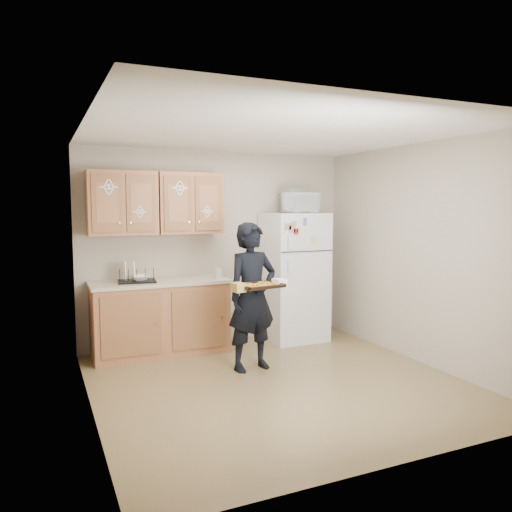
% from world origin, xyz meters
% --- Properties ---
extents(floor, '(3.60, 3.60, 0.00)m').
position_xyz_m(floor, '(0.00, 0.00, 0.00)').
color(floor, brown).
rests_on(floor, ground).
extents(ceiling, '(3.60, 3.60, 0.00)m').
position_xyz_m(ceiling, '(0.00, 0.00, 2.50)').
color(ceiling, white).
rests_on(ceiling, wall_back).
extents(wall_back, '(3.60, 0.04, 2.50)m').
position_xyz_m(wall_back, '(0.00, 1.80, 1.25)').
color(wall_back, '#AB9E8A').
rests_on(wall_back, floor).
extents(wall_front, '(3.60, 0.04, 2.50)m').
position_xyz_m(wall_front, '(0.00, -1.80, 1.25)').
color(wall_front, '#AB9E8A').
rests_on(wall_front, floor).
extents(wall_left, '(0.04, 3.60, 2.50)m').
position_xyz_m(wall_left, '(-1.80, 0.00, 1.25)').
color(wall_left, '#AB9E8A').
rests_on(wall_left, floor).
extents(wall_right, '(0.04, 3.60, 2.50)m').
position_xyz_m(wall_right, '(1.80, 0.00, 1.25)').
color(wall_right, '#AB9E8A').
rests_on(wall_right, floor).
extents(refrigerator, '(0.75, 0.70, 1.70)m').
position_xyz_m(refrigerator, '(0.95, 1.43, 0.85)').
color(refrigerator, silver).
rests_on(refrigerator, floor).
extents(base_cabinet, '(1.60, 0.60, 0.86)m').
position_xyz_m(base_cabinet, '(-0.85, 1.48, 0.43)').
color(base_cabinet, brown).
rests_on(base_cabinet, floor).
extents(countertop, '(1.64, 0.64, 0.04)m').
position_xyz_m(countertop, '(-0.85, 1.48, 0.88)').
color(countertop, beige).
rests_on(countertop, base_cabinet).
extents(upper_cab_left, '(0.80, 0.33, 0.75)m').
position_xyz_m(upper_cab_left, '(-1.25, 1.61, 1.83)').
color(upper_cab_left, brown).
rests_on(upper_cab_left, wall_back).
extents(upper_cab_right, '(0.80, 0.33, 0.75)m').
position_xyz_m(upper_cab_right, '(-0.43, 1.61, 1.83)').
color(upper_cab_right, brown).
rests_on(upper_cab_right, wall_back).
extents(cereal_box, '(0.20, 0.07, 0.32)m').
position_xyz_m(cereal_box, '(1.47, 1.67, 0.16)').
color(cereal_box, gold).
rests_on(cereal_box, floor).
extents(person, '(0.64, 0.47, 1.62)m').
position_xyz_m(person, '(-0.06, 0.50, 0.81)').
color(person, black).
rests_on(person, floor).
extents(baking_tray, '(0.49, 0.39, 0.04)m').
position_xyz_m(baking_tray, '(-0.11, 0.21, 0.97)').
color(baking_tray, black).
rests_on(baking_tray, person).
extents(pizza_front_left, '(0.15, 0.15, 0.02)m').
position_xyz_m(pizza_front_left, '(-0.20, 0.12, 0.99)').
color(pizza_front_left, orange).
rests_on(pizza_front_left, baking_tray).
extents(pizza_front_right, '(0.15, 0.15, 0.02)m').
position_xyz_m(pizza_front_right, '(0.01, 0.15, 0.99)').
color(pizza_front_right, orange).
rests_on(pizza_front_right, baking_tray).
extents(pizza_back_left, '(0.15, 0.15, 0.02)m').
position_xyz_m(pizza_back_left, '(-0.22, 0.26, 0.99)').
color(pizza_back_left, orange).
rests_on(pizza_back_left, baking_tray).
extents(pizza_back_right, '(0.15, 0.15, 0.02)m').
position_xyz_m(pizza_back_right, '(-0.02, 0.30, 0.99)').
color(pizza_back_right, orange).
rests_on(pizza_back_right, baking_tray).
extents(pizza_center, '(0.15, 0.15, 0.02)m').
position_xyz_m(pizza_center, '(-0.11, 0.21, 0.99)').
color(pizza_center, orange).
rests_on(pizza_center, baking_tray).
extents(microwave, '(0.53, 0.41, 0.27)m').
position_xyz_m(microwave, '(0.99, 1.38, 1.83)').
color(microwave, silver).
rests_on(microwave, refrigerator).
extents(foil_pan, '(0.30, 0.21, 0.06)m').
position_xyz_m(foil_pan, '(0.97, 1.41, 2.00)').
color(foil_pan, '#B4B5BB').
rests_on(foil_pan, microwave).
extents(dish_rack, '(0.47, 0.38, 0.17)m').
position_xyz_m(dish_rack, '(-1.12, 1.46, 0.99)').
color(dish_rack, black).
rests_on(dish_rack, countertop).
extents(bowl, '(0.25, 0.25, 0.06)m').
position_xyz_m(bowl, '(-1.09, 1.46, 0.95)').
color(bowl, white).
rests_on(bowl, dish_rack).
extents(soap_bottle, '(0.10, 0.10, 0.18)m').
position_xyz_m(soap_bottle, '(-0.16, 1.35, 0.99)').
color(soap_bottle, silver).
rests_on(soap_bottle, countertop).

